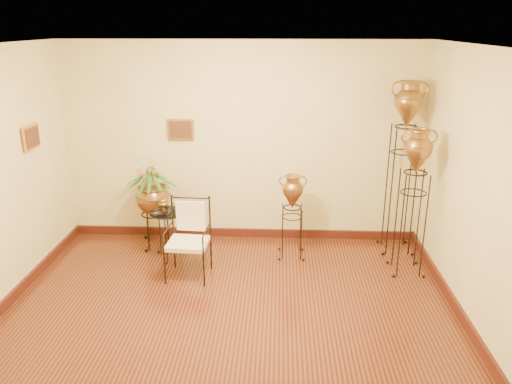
{
  "coord_description": "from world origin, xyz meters",
  "views": [
    {
      "loc": [
        0.52,
        -4.29,
        3.01
      ],
      "look_at": [
        0.25,
        1.3,
        1.1
      ],
      "focal_mm": 35.0,
      "sensor_mm": 36.0,
      "label": 1
    }
  ],
  "objects_px": {
    "amphora_tall": "(402,167)",
    "side_table": "(168,234)",
    "armchair": "(188,240)",
    "planter_urn": "(152,194)",
    "amphora_mid": "(412,201)"
  },
  "relations": [
    {
      "from": "amphora_tall",
      "to": "side_table",
      "type": "bearing_deg",
      "value": -172.54
    },
    {
      "from": "amphora_tall",
      "to": "armchair",
      "type": "distance_m",
      "value": 2.97
    },
    {
      "from": "amphora_tall",
      "to": "armchair",
      "type": "bearing_deg",
      "value": -161.21
    },
    {
      "from": "planter_urn",
      "to": "side_table",
      "type": "xyz_separation_m",
      "value": [
        0.29,
        -0.4,
        -0.41
      ]
    },
    {
      "from": "amphora_mid",
      "to": "planter_urn",
      "type": "relative_size",
      "value": 1.38
    },
    {
      "from": "armchair",
      "to": "side_table",
      "type": "xyz_separation_m",
      "value": [
        -0.36,
        0.52,
        -0.15
      ]
    },
    {
      "from": "planter_urn",
      "to": "armchair",
      "type": "xyz_separation_m",
      "value": [
        0.65,
        -0.93,
        -0.26
      ]
    },
    {
      "from": "armchair",
      "to": "side_table",
      "type": "bearing_deg",
      "value": 127.99
    },
    {
      "from": "armchair",
      "to": "amphora_mid",
      "type": "bearing_deg",
      "value": 9.64
    },
    {
      "from": "amphora_mid",
      "to": "amphora_tall",
      "type": "bearing_deg",
      "value": 90.0
    },
    {
      "from": "amphora_tall",
      "to": "amphora_mid",
      "type": "bearing_deg",
      "value": -90.0
    },
    {
      "from": "side_table",
      "to": "amphora_mid",
      "type": "bearing_deg",
      "value": -4.38
    },
    {
      "from": "side_table",
      "to": "planter_urn",
      "type": "bearing_deg",
      "value": 125.52
    },
    {
      "from": "planter_urn",
      "to": "side_table",
      "type": "height_order",
      "value": "planter_urn"
    },
    {
      "from": "armchair",
      "to": "amphora_tall",
      "type": "bearing_deg",
      "value": 22.41
    }
  ]
}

